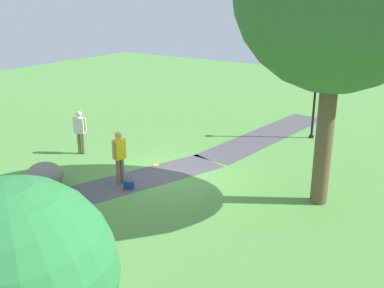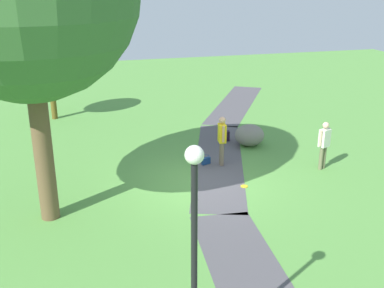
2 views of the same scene
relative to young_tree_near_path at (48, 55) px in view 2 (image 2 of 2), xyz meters
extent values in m
plane|color=#579341|center=(-8.67, -4.40, -2.90)|extent=(48.00, 48.00, 0.00)
cube|color=#4F4C51|center=(-6.93, -5.61, -2.89)|extent=(8.09, 4.15, 0.01)
cube|color=#4F4C51|center=(0.26, -9.01, -2.89)|extent=(7.66, 5.56, 0.01)
cylinder|color=brown|center=(-9.59, 0.10, -0.88)|extent=(0.48, 0.48, 4.03)
cylinder|color=brown|center=(0.00, 0.00, -1.81)|extent=(0.26, 0.26, 2.17)
sphere|color=#2B7A3C|center=(0.00, 0.00, 0.03)|extent=(2.16, 2.16, 2.16)
cylinder|color=black|center=(-15.39, -2.24, -1.11)|extent=(0.10, 0.10, 3.57)
sphere|color=white|center=(-15.39, -2.24, 0.81)|extent=(0.28, 0.28, 0.28)
ellipsoid|color=gray|center=(-5.79, -7.22, -2.49)|extent=(1.31, 1.34, 0.82)
cylinder|color=#796550|center=(-7.28, -5.55, -2.48)|extent=(0.13, 0.13, 0.84)
cylinder|color=#796550|center=(-7.44, -5.53, -2.48)|extent=(0.13, 0.13, 0.84)
cube|color=yellow|center=(-7.36, -5.54, -1.75)|extent=(0.39, 0.29, 0.63)
cylinder|color=tan|center=(-7.14, -5.57, -1.71)|extent=(0.08, 0.08, 0.56)
cylinder|color=tan|center=(-7.58, -5.51, -1.71)|extent=(0.08, 0.08, 0.56)
sphere|color=tan|center=(-7.36, -5.54, -1.29)|extent=(0.23, 0.23, 0.23)
cylinder|color=#696A4A|center=(-8.65, -8.61, -2.50)|extent=(0.13, 0.13, 0.80)
cylinder|color=#696A4A|center=(-8.59, -8.76, -2.50)|extent=(0.13, 0.13, 0.80)
cube|color=silver|center=(-8.62, -8.69, -1.80)|extent=(0.36, 0.43, 0.60)
cylinder|color=beige|center=(-8.71, -8.48, -1.76)|extent=(0.08, 0.08, 0.53)
cylinder|color=beige|center=(-8.53, -8.89, -1.76)|extent=(0.08, 0.08, 0.53)
sphere|color=beige|center=(-8.62, -8.69, -1.36)|extent=(0.22, 0.22, 0.22)
cube|color=navy|center=(-7.18, -5.04, -2.78)|extent=(0.22, 0.34, 0.24)
torus|color=navy|center=(-7.18, -5.04, -2.60)|extent=(0.35, 0.35, 0.02)
cube|color=black|center=(-5.05, -6.53, -2.70)|extent=(0.24, 0.31, 0.40)
cube|color=#0D0E3E|center=(-4.92, -6.56, -2.78)|extent=(0.09, 0.20, 0.18)
cylinder|color=gold|center=(-9.24, -5.63, -2.89)|extent=(0.23, 0.23, 0.02)
camera|label=1|loc=(2.30, 3.79, 2.85)|focal=42.33mm
camera|label=2|loc=(-21.05, -0.60, 3.10)|focal=42.48mm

